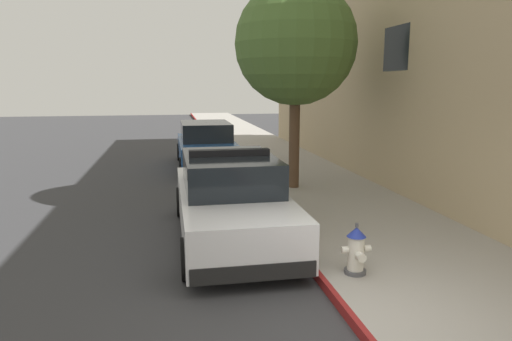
% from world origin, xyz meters
% --- Properties ---
extents(ground_plane, '(31.74, 60.00, 0.20)m').
position_xyz_m(ground_plane, '(-4.26, 10.00, -0.10)').
color(ground_plane, '#353538').
extents(sidewalk_pavement, '(3.49, 60.00, 0.14)m').
position_xyz_m(sidewalk_pavement, '(1.74, 10.00, 0.07)').
color(sidewalk_pavement, '#9E9991').
rests_on(sidewalk_pavement, ground).
extents(curb_painted_edge, '(0.08, 60.00, 0.14)m').
position_xyz_m(curb_painted_edge, '(-0.04, 10.00, 0.07)').
color(curb_painted_edge, maroon).
rests_on(curb_painted_edge, ground).
extents(storefront_building, '(6.62, 25.06, 7.15)m').
position_xyz_m(storefront_building, '(6.68, 6.43, 3.58)').
color(storefront_building, tan).
rests_on(storefront_building, ground).
extents(police_cruiser, '(1.94, 4.84, 1.68)m').
position_xyz_m(police_cruiser, '(-1.05, 3.72, 0.74)').
color(police_cruiser, white).
rests_on(police_cruiser, ground).
extents(parked_car_silver_ahead, '(1.94, 4.84, 1.56)m').
position_xyz_m(parked_car_silver_ahead, '(-0.89, 11.37, 0.74)').
color(parked_car_silver_ahead, navy).
rests_on(parked_car_silver_ahead, ground).
extents(fire_hydrant, '(0.44, 0.40, 0.76)m').
position_xyz_m(fire_hydrant, '(0.47, 1.41, 0.49)').
color(fire_hydrant, '#4C4C51').
rests_on(fire_hydrant, sidewalk_pavement).
extents(street_tree, '(3.13, 3.13, 5.30)m').
position_xyz_m(street_tree, '(1.11, 7.15, 3.86)').
color(street_tree, brown).
rests_on(street_tree, sidewalk_pavement).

